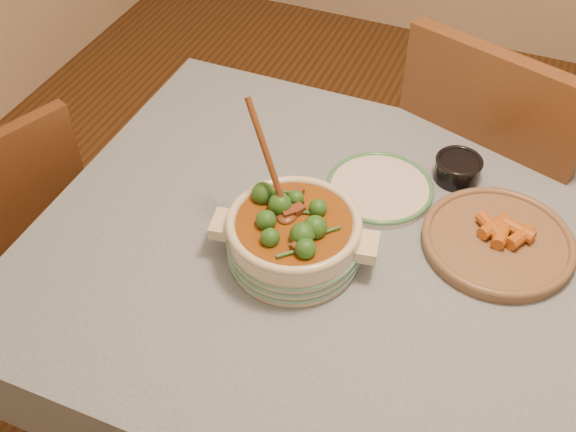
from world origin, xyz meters
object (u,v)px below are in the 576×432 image
object	(u,v)px
white_plate	(380,188)
condiment_bowl	(458,168)
stew_casserole	(294,235)
fried_plate	(498,240)
chair_left	(9,229)
chair_far	(492,172)
dining_table	(419,303)

from	to	relation	value
white_plate	condiment_bowl	xyz separation A→B (m)	(0.15, 0.12, 0.02)
stew_casserole	fried_plate	distance (m)	0.44
white_plate	chair_left	xyz separation A→B (m)	(-0.96, -0.24, -0.29)
condiment_bowl	chair_far	world-z (taller)	chair_far
dining_table	stew_casserole	size ratio (longest dim) A/B	4.77
dining_table	chair_far	xyz separation A→B (m)	(0.05, 0.60, -0.09)
dining_table	white_plate	bearing A→B (deg)	128.49
dining_table	fried_plate	bearing A→B (deg)	49.06
chair_far	dining_table	bearing A→B (deg)	102.97
white_plate	fried_plate	bearing A→B (deg)	-13.54
dining_table	chair_left	xyz separation A→B (m)	(-1.12, -0.03, -0.18)
condiment_bowl	stew_casserole	bearing A→B (deg)	-123.89
dining_table	chair_far	distance (m)	0.61
condiment_bowl	fried_plate	distance (m)	0.23
stew_casserole	dining_table	bearing A→B (deg)	12.50
dining_table	fried_plate	distance (m)	0.21
white_plate	chair_far	world-z (taller)	chair_far
dining_table	chair_left	distance (m)	1.13
fried_plate	dining_table	bearing A→B (deg)	-130.94
white_plate	stew_casserole	bearing A→B (deg)	-111.45
fried_plate	chair_left	bearing A→B (deg)	-172.27
condiment_bowl	dining_table	bearing A→B (deg)	-87.87
fried_plate	chair_far	size ratio (longest dim) A/B	0.42
white_plate	condiment_bowl	bearing A→B (deg)	37.35
white_plate	condiment_bowl	distance (m)	0.19
chair_left	condiment_bowl	bearing A→B (deg)	128.96
fried_plate	chair_left	distance (m)	1.28
stew_casserole	chair_far	size ratio (longest dim) A/B	0.35
dining_table	condiment_bowl	world-z (taller)	condiment_bowl
condiment_bowl	chair_left	distance (m)	1.20
white_plate	condiment_bowl	world-z (taller)	condiment_bowl
stew_casserole	chair_far	distance (m)	0.78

